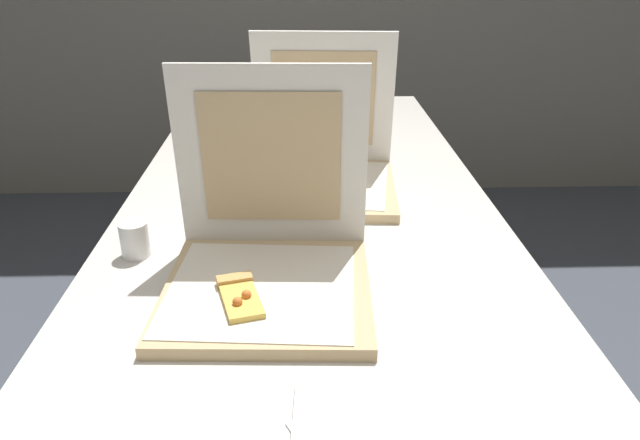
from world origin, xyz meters
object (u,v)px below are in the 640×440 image
object	(u,v)px
cup_white_far	(242,147)
pizza_box_middle	(322,167)
table	(309,233)
napkin_pile	(353,430)
cup_white_near_center	(135,239)
pizza_box_front	(267,260)

from	to	relation	value
cup_white_far	pizza_box_middle	bearing A→B (deg)	-46.17
table	napkin_pile	bearing A→B (deg)	-86.11
table	pizza_box_middle	xyz separation A→B (m)	(0.04, 0.15, 0.10)
table	cup_white_far	distance (m)	0.42
cup_white_near_center	pizza_box_front	bearing A→B (deg)	-25.83
table	pizza_box_front	xyz separation A→B (m)	(-0.08, -0.31, 0.10)
table	cup_white_near_center	distance (m)	0.39
cup_white_near_center	napkin_pile	distance (m)	0.61
napkin_pile	pizza_box_front	bearing A→B (deg)	108.99
pizza_box_front	cup_white_near_center	world-z (taller)	pizza_box_front
cup_white_far	napkin_pile	size ratio (longest dim) A/B	0.37
pizza_box_middle	table	bearing A→B (deg)	-99.02
pizza_box_middle	cup_white_near_center	distance (m)	0.50
pizza_box_front	pizza_box_middle	distance (m)	0.48
cup_white_near_center	table	bearing A→B (deg)	29.00
pizza_box_front	cup_white_far	size ratio (longest dim) A/B	5.32
table	cup_white_far	size ratio (longest dim) A/B	31.72
table	pizza_box_middle	distance (m)	0.19
cup_white_far	table	bearing A→B (deg)	-64.77
pizza_box_front	napkin_pile	bearing A→B (deg)	-68.59
cup_white_near_center	napkin_pile	size ratio (longest dim) A/B	0.37
pizza_box_middle	cup_white_far	bearing A→B (deg)	137.93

